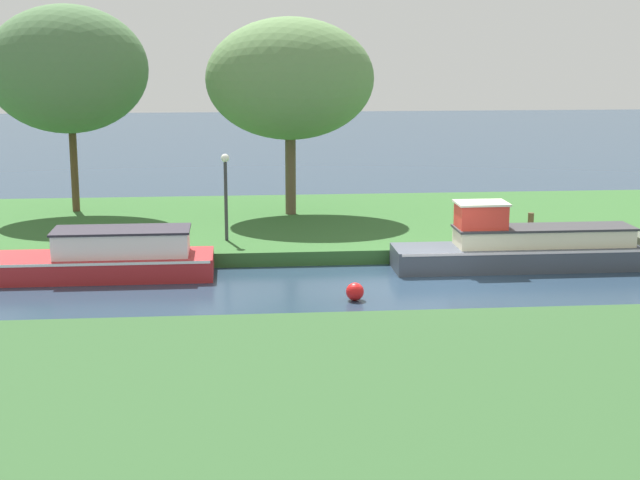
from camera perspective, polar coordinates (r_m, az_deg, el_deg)
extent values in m
plane|color=#23374A|center=(25.19, 7.32, -2.43)|extent=(120.00, 120.00, 0.00)
cube|color=#2F5E2A|center=(31.85, 4.62, 1.01)|extent=(72.00, 10.00, 0.40)
cube|color=#2D5229|center=(16.86, 14.02, -9.25)|extent=(72.00, 10.00, 0.40)
cube|color=#AD2427|center=(25.93, -12.83, -1.54)|extent=(5.84, 1.77, 0.60)
cube|color=white|center=(25.87, -12.85, -0.97)|extent=(5.72, 1.80, 0.07)
cube|color=white|center=(25.73, -11.69, -0.17)|extent=(3.48, 1.35, 0.64)
cube|color=#2B2631|center=(25.66, -11.73, 0.59)|extent=(3.58, 1.42, 0.06)
cube|color=#434954|center=(26.93, 12.34, -0.98)|extent=(7.52, 1.49, 0.63)
cube|color=white|center=(26.87, 12.37, -0.40)|extent=(7.37, 1.52, 0.07)
cube|color=beige|center=(26.93, 13.16, 0.18)|extent=(4.83, 1.13, 0.47)
cube|color=#333235|center=(26.88, 13.19, 0.73)|extent=(4.93, 1.19, 0.06)
cube|color=red|center=(26.32, 9.56, 1.36)|extent=(1.29, 0.95, 0.71)
cube|color=beige|center=(26.25, 9.59, 2.18)|extent=(1.39, 1.01, 0.06)
cylinder|color=#513B24|center=(33.67, -14.44, 4.75)|extent=(0.25, 0.25, 3.65)
ellipsoid|color=#4E7347|center=(33.00, -14.83, 9.80)|extent=(5.33, 3.61, 4.21)
cylinder|color=brown|center=(32.12, -1.77, 4.57)|extent=(0.35, 0.35, 3.41)
ellipsoid|color=#61874F|center=(31.84, -1.79, 9.57)|extent=(5.55, 4.07, 4.00)
cylinder|color=#333338|center=(27.99, -5.62, 2.29)|extent=(0.10, 0.10, 2.30)
sphere|color=white|center=(27.81, -5.67, 4.88)|extent=(0.24, 0.24, 0.24)
cylinder|color=#4D4027|center=(28.18, 12.41, 0.69)|extent=(0.17, 0.17, 0.90)
sphere|color=red|center=(23.10, 2.09, -3.09)|extent=(0.44, 0.44, 0.44)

